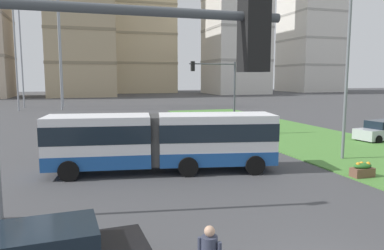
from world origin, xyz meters
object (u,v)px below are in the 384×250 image
at_px(traffic_light_far_right, 220,85).
at_px(apartment_tower_centre, 139,9).
at_px(flower_planter_2, 362,170).
at_px(streetlight_median, 347,70).
at_px(traffic_light_near_left, 39,173).
at_px(apartment_tower_east, 312,16).
at_px(apartment_tower_eastcentre, 236,14).
at_px(car_silver_hatch, 382,131).
at_px(apartment_tower_westcentre, 79,18).
at_px(articulated_bus, 162,140).

bearing_deg(traffic_light_far_right, apartment_tower_centre, 84.53).
xyz_separation_m(flower_planter_2, streetlight_median, (1.90, 3.71, 4.93)).
xyz_separation_m(flower_planter_2, traffic_light_near_left, (-13.62, -10.48, 3.58)).
relative_size(traffic_light_near_left, apartment_tower_east, 0.11).
bearing_deg(apartment_tower_eastcentre, car_silver_hatch, -106.21).
relative_size(traffic_light_far_right, apartment_tower_westcentre, 0.15).
bearing_deg(traffic_light_far_right, car_silver_hatch, -28.89).
xyz_separation_m(car_silver_hatch, traffic_light_far_right, (-11.15, 6.15, 3.52)).
distance_m(articulated_bus, apartment_tower_east, 120.66).
height_order(traffic_light_near_left, streetlight_median, streetlight_median).
bearing_deg(apartment_tower_westcentre, car_silver_hatch, -75.01).
bearing_deg(traffic_light_far_right, articulated_bus, -125.47).
distance_m(apartment_tower_westcentre, apartment_tower_eastcentre, 44.62).
xyz_separation_m(traffic_light_near_left, apartment_tower_eastcentre, (46.30, 98.80, 19.27)).
distance_m(apartment_tower_centre, apartment_tower_eastcentre, 31.53).
relative_size(flower_planter_2, apartment_tower_westcentre, 0.03).
relative_size(apartment_tower_centre, apartment_tower_eastcentre, 1.14).
distance_m(traffic_light_far_right, apartment_tower_centre, 95.00).
height_order(flower_planter_2, apartment_tower_eastcentre, apartment_tower_eastcentre).
xyz_separation_m(articulated_bus, apartment_tower_east, (73.60, 92.51, 24.15)).
distance_m(articulated_bus, streetlight_median, 11.57).
distance_m(car_silver_hatch, apartment_tower_westcentre, 84.42).
xyz_separation_m(flower_planter_2, apartment_tower_westcentre, (-11.81, 87.74, 19.65)).
relative_size(articulated_bus, flower_planter_2, 10.95).
bearing_deg(apartment_tower_eastcentre, traffic_light_far_right, -114.99).
bearing_deg(car_silver_hatch, articulated_bus, -167.39).
relative_size(car_silver_hatch, traffic_light_near_left, 0.80).
xyz_separation_m(car_silver_hatch, apartment_tower_westcentre, (-21.25, 79.38, 19.32)).
height_order(apartment_tower_westcentre, apartment_tower_eastcentre, apartment_tower_eastcentre).
distance_m(traffic_light_far_right, streetlight_median, 11.45).
bearing_deg(car_silver_hatch, traffic_light_near_left, -140.74).
distance_m(flower_planter_2, traffic_light_near_left, 17.55).
relative_size(flower_planter_2, apartment_tower_eastcentre, 0.02).
relative_size(apartment_tower_westcentre, apartment_tower_east, 0.78).
bearing_deg(flower_planter_2, apartment_tower_eastcentre, 69.69).
relative_size(car_silver_hatch, apartment_tower_east, 0.09).
bearing_deg(traffic_light_far_right, apartment_tower_east, 51.13).
height_order(articulated_bus, apartment_tower_east, apartment_tower_east).
distance_m(flower_planter_2, apartment_tower_centre, 109.83).
height_order(apartment_tower_westcentre, apartment_tower_centre, apartment_tower_centre).
relative_size(traffic_light_far_right, apartment_tower_east, 0.12).
relative_size(flower_planter_2, streetlight_median, 0.11).
bearing_deg(flower_planter_2, car_silver_hatch, 41.54).
bearing_deg(apartment_tower_east, traffic_light_far_right, -128.87).
height_order(apartment_tower_centre, apartment_tower_east, apartment_tower_centre).
height_order(flower_planter_2, apartment_tower_westcentre, apartment_tower_westcentre).
height_order(streetlight_median, apartment_tower_westcentre, apartment_tower_westcentre).
bearing_deg(apartment_tower_east, streetlight_median, -123.96).
xyz_separation_m(articulated_bus, apartment_tower_eastcentre, (41.73, 84.09, 21.62)).
height_order(traffic_light_far_right, apartment_tower_east, apartment_tower_east).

